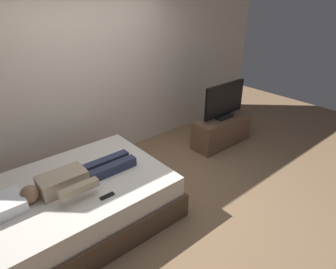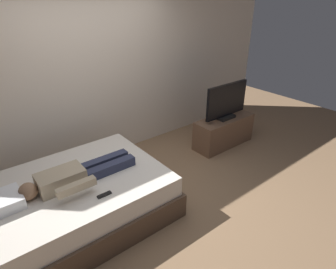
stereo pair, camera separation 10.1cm
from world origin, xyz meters
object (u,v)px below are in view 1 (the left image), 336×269
object	(u,v)px
bed	(76,203)
remote	(107,196)
tv	(224,101)
person	(75,178)
tv_stand	(222,131)

from	to	relation	value
bed	remote	bearing A→B (deg)	-68.10
bed	remote	world-z (taller)	remote
tv	bed	bearing A→B (deg)	-176.19
bed	remote	size ratio (longest dim) A/B	13.95
bed	person	size ratio (longest dim) A/B	1.66
person	bed	bearing A→B (deg)	123.88
remote	tv	distance (m)	2.64
remote	tv	world-z (taller)	tv
tv_stand	remote	bearing A→B (deg)	-166.15
person	remote	world-z (taller)	person
bed	remote	xyz separation A→B (m)	(0.18, -0.45, 0.29)
person	tv_stand	size ratio (longest dim) A/B	1.15
bed	person	xyz separation A→B (m)	(0.03, -0.04, 0.36)
remote	person	bearing A→B (deg)	110.47
bed	person	world-z (taller)	person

